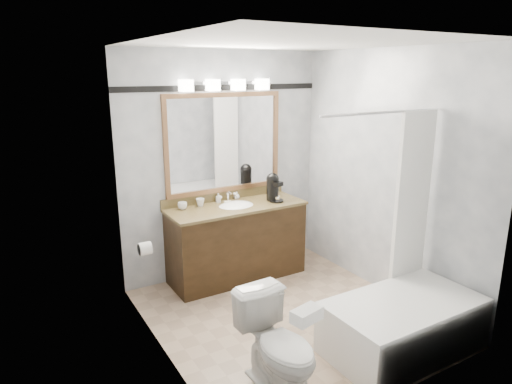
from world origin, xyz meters
The scene contains 15 objects.
room centered at (0.00, 0.00, 1.25)m, with size 2.42×2.62×2.52m.
vanity centered at (0.00, 1.02, 0.44)m, with size 1.53×0.58×0.97m.
mirror centered at (0.00, 1.28, 1.50)m, with size 1.40×0.04×1.10m.
vanity_light_bar centered at (0.00, 1.23, 2.13)m, with size 1.02×0.14×0.12m.
accent_stripe centered at (0.00, 1.29, 2.10)m, with size 2.40×0.01×0.06m, color black.
bathtub centered at (0.55, -0.90, 0.28)m, with size 1.30×0.75×1.96m.
tp_roll centered at (-1.14, 0.66, 0.70)m, with size 0.12×0.12×0.11m, color white.
toilet centered at (-0.63, -0.81, 0.36)m, with size 0.40×0.70×0.72m, color white.
tissue_box centered at (-0.63, -1.12, 0.76)m, with size 0.21×0.11×0.09m, color white.
coffee_maker centered at (0.45, 0.97, 1.01)m, with size 0.17×0.21×0.32m.
cup_left centered at (-0.56, 1.18, 0.89)m, with size 0.10×0.10×0.08m, color white.
cup_right centered at (-0.35, 1.19, 0.89)m, with size 0.09×0.09×0.08m, color white.
soap_bottle_a centered at (-0.12, 1.22, 0.90)m, with size 0.05×0.05×0.10m, color white.
soap_bottle_b centered at (0.12, 1.23, 0.89)m, with size 0.07×0.07×0.09m, color white.
soap_bar centered at (-0.04, 1.13, 0.86)m, with size 0.07×0.05×0.02m, color beige.
Camera 1 is at (-2.25, -3.21, 2.28)m, focal length 32.00 mm.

